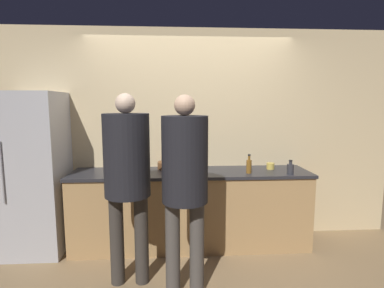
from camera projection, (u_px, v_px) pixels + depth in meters
name	position (u px, v px, depth m)	size (l,w,h in m)	color
ground_plane	(193.00, 259.00, 3.28)	(14.00, 14.00, 0.00)	#8C704C
wall_back	(189.00, 135.00, 3.77)	(5.20, 0.06, 2.60)	#D6BC8C
counter	(191.00, 208.00, 3.58)	(2.78, 0.64, 0.91)	tan
refrigerator	(36.00, 173.00, 3.38)	(0.62, 0.66, 1.82)	#B7B7BC
person_left	(127.00, 169.00, 2.72)	(0.42, 0.42, 1.78)	#38332D
person_center	(185.00, 175.00, 2.57)	(0.40, 0.40, 1.77)	#4C4742
fruit_bowl	(169.00, 165.00, 3.64)	(0.26, 0.26, 0.13)	brown
utensil_crock	(117.00, 162.00, 3.66)	(0.10, 0.10, 0.28)	silver
bottle_dark	(290.00, 169.00, 3.36)	(0.08, 0.08, 0.16)	#333338
bottle_clear	(184.00, 168.00, 3.38)	(0.07, 0.07, 0.16)	silver
bottle_amber	(249.00, 166.00, 3.40)	(0.06, 0.06, 0.22)	brown
cup_yellow	(270.00, 166.00, 3.62)	(0.09, 0.09, 0.08)	gold
cup_red	(136.00, 169.00, 3.45)	(0.09, 0.09, 0.08)	#A33D33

